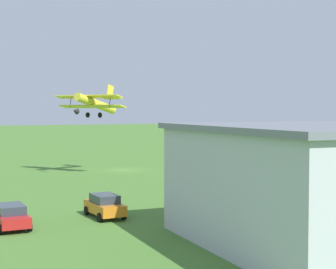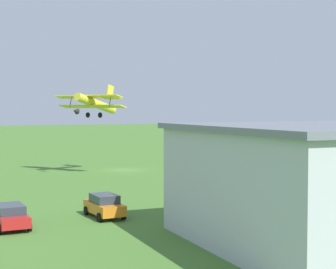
{
  "view_description": "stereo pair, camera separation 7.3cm",
  "coord_description": "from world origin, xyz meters",
  "px_view_note": "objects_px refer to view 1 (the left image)",
  "views": [
    {
      "loc": [
        23.16,
        64.93,
        7.83
      ],
      "look_at": [
        0.55,
        15.08,
        5.24
      ],
      "focal_mm": 57.6,
      "sensor_mm": 36.0,
      "label": 1
    },
    {
      "loc": [
        23.09,
        64.96,
        7.83
      ],
      "look_at": [
        0.55,
        15.08,
        5.24
      ],
      "focal_mm": 57.6,
      "sensor_mm": 36.0,
      "label": 2
    }
  ],
  "objects_px": {
    "biplane": "(94,103)",
    "car_red": "(11,216)",
    "car_orange": "(105,205)",
    "person_at_fence_line": "(196,197)"
  },
  "relations": [
    {
      "from": "biplane",
      "to": "car_red",
      "type": "distance_m",
      "value": 30.78
    },
    {
      "from": "biplane",
      "to": "car_orange",
      "type": "height_order",
      "value": "biplane"
    },
    {
      "from": "car_orange",
      "to": "car_red",
      "type": "bearing_deg",
      "value": 7.6
    },
    {
      "from": "biplane",
      "to": "person_at_fence_line",
      "type": "xyz_separation_m",
      "value": [
        -0.98,
        24.84,
        -7.73
      ]
    },
    {
      "from": "car_orange",
      "to": "biplane",
      "type": "bearing_deg",
      "value": -105.01
    },
    {
      "from": "car_orange",
      "to": "car_red",
      "type": "xyz_separation_m",
      "value": [
        6.72,
        0.9,
        -0.04
      ]
    },
    {
      "from": "biplane",
      "to": "car_orange",
      "type": "bearing_deg",
      "value": 74.99
    },
    {
      "from": "car_orange",
      "to": "person_at_fence_line",
      "type": "distance_m",
      "value": 7.89
    },
    {
      "from": "biplane",
      "to": "person_at_fence_line",
      "type": "relative_size",
      "value": 5.53
    },
    {
      "from": "car_orange",
      "to": "car_red",
      "type": "height_order",
      "value": "car_orange"
    }
  ]
}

